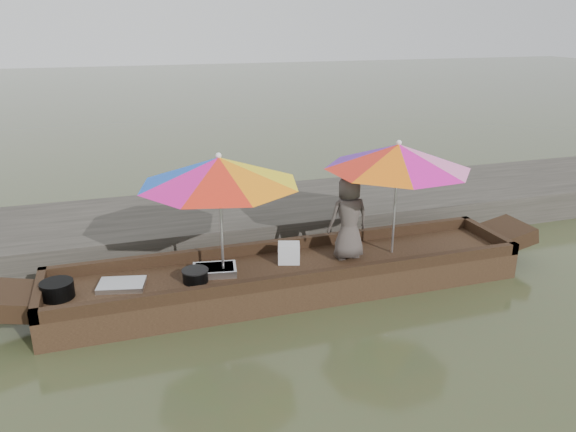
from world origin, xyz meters
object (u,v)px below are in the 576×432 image
object	(u,v)px
tray_scallop	(122,285)
charcoal_grill	(195,276)
vendor	(349,217)
cooking_pot	(57,290)
umbrella_bow	(221,216)
umbrella_stern	(395,198)
supply_bag	(289,253)
boat_hull	(290,278)
tray_crayfish	(215,270)

from	to	relation	value
tray_scallop	charcoal_grill	distance (m)	0.87
tray_scallop	vendor	distance (m)	2.96
cooking_pot	umbrella_bow	distance (m)	2.04
cooking_pot	umbrella_stern	distance (m)	4.32
cooking_pot	charcoal_grill	world-z (taller)	cooking_pot
charcoal_grill	vendor	distance (m)	2.11
supply_bag	umbrella_stern	bearing A→B (deg)	-4.80
tray_scallop	umbrella_bow	bearing A→B (deg)	-1.84
charcoal_grill	vendor	world-z (taller)	vendor
charcoal_grill	umbrella_bow	xyz separation A→B (m)	(0.36, 0.08, 0.70)
tray_scallop	umbrella_bow	xyz separation A→B (m)	(1.22, -0.04, 0.74)
boat_hull	charcoal_grill	bearing A→B (deg)	-176.16
charcoal_grill	umbrella_bow	bearing A→B (deg)	12.99
tray_crayfish	supply_bag	xyz separation A→B (m)	(0.99, 0.05, 0.09)
supply_bag	vendor	bearing A→B (deg)	-6.65
tray_scallop	supply_bag	bearing A→B (deg)	2.22
boat_hull	cooking_pot	world-z (taller)	cooking_pot
boat_hull	umbrella_bow	size ratio (longest dim) A/B	3.15
tray_scallop	charcoal_grill	world-z (taller)	charcoal_grill
charcoal_grill	supply_bag	distance (m)	1.28
boat_hull	tray_scallop	size ratio (longest dim) A/B	11.36
tray_scallop	vendor	world-z (taller)	vendor
boat_hull	supply_bag	xyz separation A→B (m)	(0.02, 0.12, 0.30)
tray_crayfish	supply_bag	distance (m)	1.00
boat_hull	cooking_pot	xyz separation A→B (m)	(-2.80, -0.01, 0.27)
cooking_pot	charcoal_grill	distance (m)	1.56
cooking_pot	vendor	distance (m)	3.64
umbrella_stern	cooking_pot	bearing A→B (deg)	-179.91
supply_bag	umbrella_bow	bearing A→B (deg)	-172.31
charcoal_grill	vendor	bearing A→B (deg)	3.13
tray_crayfish	vendor	xyz separation A→B (m)	(1.78, -0.05, 0.52)
cooking_pot	supply_bag	bearing A→B (deg)	2.60
cooking_pot	supply_bag	distance (m)	2.82
boat_hull	charcoal_grill	size ratio (longest dim) A/B	19.94
tray_crayfish	tray_scallop	distance (m)	1.12
boat_hull	tray_crayfish	distance (m)	1.00
boat_hull	vendor	world-z (taller)	vendor
cooking_pot	charcoal_grill	bearing A→B (deg)	-2.80
boat_hull	tray_crayfish	xyz separation A→B (m)	(-0.97, 0.08, 0.22)
supply_bag	charcoal_grill	bearing A→B (deg)	-170.78
supply_bag	vendor	size ratio (longest dim) A/B	0.25
tray_crayfish	umbrella_bow	bearing A→B (deg)	-38.27
supply_bag	boat_hull	bearing A→B (deg)	-98.75
tray_crayfish	charcoal_grill	xyz separation A→B (m)	(-0.27, -0.16, 0.03)
charcoal_grill	supply_bag	world-z (taller)	supply_bag
supply_bag	vendor	distance (m)	0.91
boat_hull	vendor	bearing A→B (deg)	2.04
tray_scallop	umbrella_stern	world-z (taller)	umbrella_stern
charcoal_grill	umbrella_bow	world-z (taller)	umbrella_bow
boat_hull	umbrella_stern	bearing A→B (deg)	0.00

